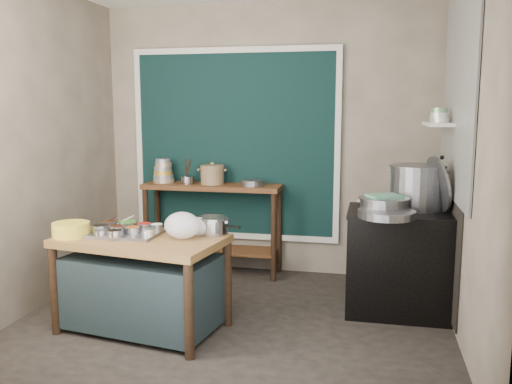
% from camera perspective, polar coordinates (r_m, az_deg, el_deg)
% --- Properties ---
extents(floor, '(3.50, 3.00, 0.02)m').
position_cam_1_polar(floor, '(4.58, -2.46, -13.57)').
color(floor, '#302A24').
rests_on(floor, ground).
extents(back_wall, '(3.50, 0.02, 2.80)m').
position_cam_1_polar(back_wall, '(5.72, 1.29, 5.45)').
color(back_wall, gray).
rests_on(back_wall, floor).
extents(left_wall, '(0.02, 3.00, 2.80)m').
position_cam_1_polar(left_wall, '(5.00, -22.55, 4.30)').
color(left_wall, gray).
rests_on(left_wall, floor).
extents(right_wall, '(0.02, 3.00, 2.80)m').
position_cam_1_polar(right_wall, '(4.17, 21.57, 3.58)').
color(right_wall, gray).
rests_on(right_wall, floor).
extents(curtain_panel, '(2.10, 0.02, 1.90)m').
position_cam_1_polar(curtain_panel, '(5.76, -2.22, 4.97)').
color(curtain_panel, black).
rests_on(curtain_panel, back_wall).
extents(curtain_frame, '(2.22, 0.03, 2.02)m').
position_cam_1_polar(curtain_frame, '(5.75, -2.25, 4.96)').
color(curtain_frame, beige).
rests_on(curtain_frame, back_wall).
extents(tile_panel, '(0.02, 1.70, 1.70)m').
position_cam_1_polar(tile_panel, '(4.70, 20.50, 9.66)').
color(tile_panel, '#B2B2AA').
rests_on(tile_panel, right_wall).
extents(soot_patch, '(0.01, 1.30, 1.30)m').
position_cam_1_polar(soot_patch, '(4.90, 19.67, -3.90)').
color(soot_patch, black).
rests_on(soot_patch, right_wall).
extents(wall_shelf, '(0.22, 0.70, 0.03)m').
position_cam_1_polar(wall_shelf, '(4.98, 18.65, 6.80)').
color(wall_shelf, beige).
rests_on(wall_shelf, right_wall).
extents(prep_table, '(1.35, 0.91, 0.75)m').
position_cam_1_polar(prep_table, '(4.39, -11.86, -9.43)').
color(prep_table, brown).
rests_on(prep_table, floor).
extents(back_counter, '(1.45, 0.40, 0.95)m').
position_cam_1_polar(back_counter, '(5.76, -4.57, -3.86)').
color(back_counter, '#503016').
rests_on(back_counter, floor).
extents(stove_block, '(0.90, 0.68, 0.85)m').
position_cam_1_polar(stove_block, '(4.84, 15.03, -7.21)').
color(stove_block, black).
rests_on(stove_block, floor).
extents(stove_top, '(0.92, 0.69, 0.03)m').
position_cam_1_polar(stove_top, '(4.74, 15.24, -2.09)').
color(stove_top, black).
rests_on(stove_top, stove_block).
extents(condiment_tray, '(0.54, 0.39, 0.02)m').
position_cam_1_polar(condiment_tray, '(4.38, -13.63, -4.27)').
color(condiment_tray, gray).
rests_on(condiment_tray, prep_table).
extents(condiment_bowls, '(0.53, 0.41, 0.06)m').
position_cam_1_polar(condiment_bowls, '(4.39, -13.79, -3.73)').
color(condiment_bowls, gray).
rests_on(condiment_bowls, condiment_tray).
extents(yellow_basin, '(0.34, 0.34, 0.11)m').
position_cam_1_polar(yellow_basin, '(4.44, -18.90, -3.75)').
color(yellow_basin, gold).
rests_on(yellow_basin, prep_table).
extents(saucepan, '(0.33, 0.33, 0.14)m').
position_cam_1_polar(saucepan, '(4.29, -4.53, -3.54)').
color(saucepan, gray).
rests_on(saucepan, prep_table).
extents(plastic_bag_a, '(0.31, 0.28, 0.21)m').
position_cam_1_polar(plastic_bag_a, '(4.16, -7.77, -3.50)').
color(plastic_bag_a, white).
rests_on(plastic_bag_a, prep_table).
extents(plastic_bag_b, '(0.21, 0.18, 0.14)m').
position_cam_1_polar(plastic_bag_b, '(4.26, -6.10, -3.62)').
color(plastic_bag_b, white).
rests_on(plastic_bag_b, prep_table).
extents(bowl_stack, '(0.23, 0.23, 0.25)m').
position_cam_1_polar(bowl_stack, '(5.87, -9.73, 2.09)').
color(bowl_stack, tan).
rests_on(bowl_stack, back_counter).
extents(utensil_cup, '(0.18, 0.18, 0.08)m').
position_cam_1_polar(utensil_cup, '(5.72, -7.22, 1.26)').
color(utensil_cup, gray).
rests_on(utensil_cup, back_counter).
extents(ceramic_crock, '(0.29, 0.29, 0.18)m').
position_cam_1_polar(ceramic_crock, '(5.68, -4.61, 1.73)').
color(ceramic_crock, olive).
rests_on(ceramic_crock, back_counter).
extents(wide_bowl, '(0.31, 0.31, 0.06)m').
position_cam_1_polar(wide_bowl, '(5.53, -0.38, 0.96)').
color(wide_bowl, gray).
rests_on(wide_bowl, back_counter).
extents(stock_pot, '(0.49, 0.49, 0.38)m').
position_cam_1_polar(stock_pot, '(4.82, 16.59, 0.50)').
color(stock_pot, gray).
rests_on(stock_pot, stove_top).
extents(pot_lid, '(0.24, 0.49, 0.47)m').
position_cam_1_polar(pot_lid, '(4.74, 18.62, 0.79)').
color(pot_lid, gray).
rests_on(pot_lid, stove_top).
extents(steamer, '(0.52, 0.52, 0.14)m').
position_cam_1_polar(steamer, '(4.56, 13.34, -1.38)').
color(steamer, gray).
rests_on(steamer, stove_top).
extents(green_cloth, '(0.32, 0.29, 0.02)m').
position_cam_1_polar(green_cloth, '(4.55, 13.37, -0.41)').
color(green_cloth, '#589970').
rests_on(green_cloth, steamer).
extents(shallow_pan, '(0.57, 0.57, 0.06)m').
position_cam_1_polar(shallow_pan, '(4.40, 13.58, -2.25)').
color(shallow_pan, gray).
rests_on(shallow_pan, stove_top).
extents(shelf_bowl_stack, '(0.16, 0.16, 0.12)m').
position_cam_1_polar(shelf_bowl_stack, '(4.90, 18.79, 7.62)').
color(shelf_bowl_stack, silver).
rests_on(shelf_bowl_stack, wall_shelf).
extents(shelf_bowl_green, '(0.16, 0.16, 0.04)m').
position_cam_1_polar(shelf_bowl_green, '(5.13, 18.49, 7.27)').
color(shelf_bowl_green, gray).
rests_on(shelf_bowl_green, wall_shelf).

